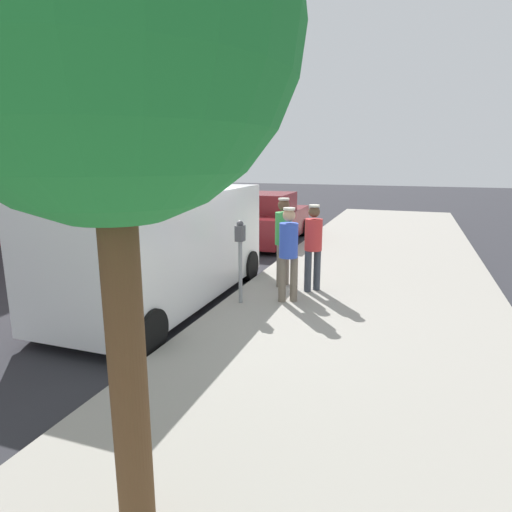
{
  "coord_description": "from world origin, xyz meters",
  "views": [
    {
      "loc": [
        4.17,
        -7.06,
        2.74
      ],
      "look_at": [
        1.65,
        -0.02,
        1.05
      ],
      "focal_mm": 30.4,
      "sensor_mm": 36.0,
      "label": 1
    }
  ],
  "objects": [
    {
      "name": "ground_plane",
      "position": [
        0.0,
        0.0,
        0.0
      ],
      "size": [
        80.0,
        80.0,
        0.0
      ],
      "primitive_type": "plane",
      "color": "#2D2D33"
    },
    {
      "name": "sidewalk_slab",
      "position": [
        3.5,
        0.0,
        0.07
      ],
      "size": [
        5.0,
        32.0,
        0.15
      ],
      "primitive_type": "cube",
      "color": "#9E998E",
      "rests_on": "ground"
    },
    {
      "name": "parking_meter_near",
      "position": [
        1.35,
        -0.02,
        1.18
      ],
      "size": [
        0.14,
        0.18,
        1.52
      ],
      "color": "gray",
      "rests_on": "sidewalk_slab"
    },
    {
      "name": "pedestrian_in_blue",
      "position": [
        2.14,
        0.36,
        1.15
      ],
      "size": [
        0.34,
        0.34,
        1.74
      ],
      "color": "#726656",
      "rests_on": "sidewalk_slab"
    },
    {
      "name": "pedestrian_in_red",
      "position": [
        2.42,
        1.16,
        1.14
      ],
      "size": [
        0.34,
        0.34,
        1.72
      ],
      "color": "#383D47",
      "rests_on": "sidewalk_slab"
    },
    {
      "name": "pedestrian_in_green",
      "position": [
        1.77,
        1.31,
        1.2
      ],
      "size": [
        0.34,
        0.35,
        1.82
      ],
      "color": "#726656",
      "rests_on": "sidewalk_slab"
    },
    {
      "name": "parked_van",
      "position": [
        -0.15,
        -0.1,
        1.15
      ],
      "size": [
        2.16,
        5.22,
        2.15
      ],
      "color": "white",
      "rests_on": "ground"
    },
    {
      "name": "parked_sedan_ahead",
      "position": [
        -0.26,
        6.41,
        0.75
      ],
      "size": [
        2.0,
        4.43,
        1.65
      ],
      "color": "maroon",
      "rests_on": "ground"
    },
    {
      "name": "street_tree",
      "position": [
        2.57,
        -4.97,
        3.4
      ],
      "size": [
        2.16,
        2.16,
        4.36
      ],
      "color": "brown",
      "rests_on": "sidewalk_slab"
    }
  ]
}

